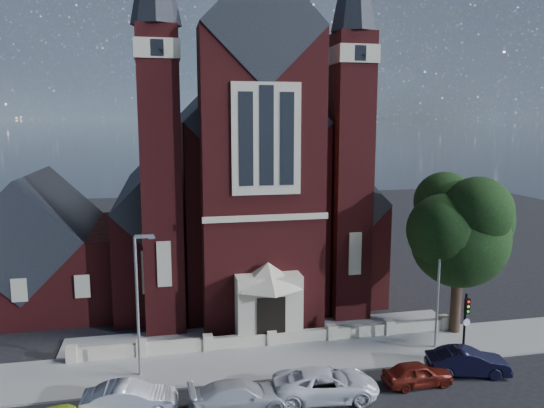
{
  "coord_description": "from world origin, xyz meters",
  "views": [
    {
      "loc": [
        -6.44,
        -24.64,
        14.23
      ],
      "look_at": [
        1.2,
        12.0,
        8.22
      ],
      "focal_mm": 35.0,
      "sensor_mm": 36.0,
      "label": 1
    }
  ],
  "objects": [
    {
      "name": "street_lamp_left",
      "position": [
        -7.91,
        4.0,
        4.6
      ],
      "size": [
        1.16,
        0.22,
        8.09
      ],
      "color": "gray",
      "rests_on": "ground"
    },
    {
      "name": "car_silver_a",
      "position": [
        -8.32,
        0.22,
        0.75
      ],
      "size": [
        4.65,
        1.84,
        1.51
      ],
      "primitive_type": "imported",
      "rotation": [
        0.0,
        0.0,
        1.52
      ],
      "color": "#B1B2B9",
      "rests_on": "ground"
    },
    {
      "name": "church",
      "position": [
        -0.0,
        22.94,
        8.19
      ],
      "size": [
        20.01,
        34.9,
        29.2
      ],
      "color": "#501515",
      "rests_on": "ground"
    },
    {
      "name": "forecourt_wall",
      "position": [
        0.0,
        6.5,
        0.0
      ],
      "size": [
        24.0,
        0.4,
        0.9
      ],
      "primitive_type": "cube",
      "color": "#B2A88E",
      "rests_on": "ground"
    },
    {
      "name": "car_navy",
      "position": [
        10.05,
        0.5,
        0.74
      ],
      "size": [
        4.75,
        2.57,
        1.48
      ],
      "primitive_type": "imported",
      "rotation": [
        0.0,
        0.0,
        1.34
      ],
      "color": "black",
      "rests_on": "ground"
    },
    {
      "name": "pavement_strip",
      "position": [
        0.0,
        4.5,
        0.0
      ],
      "size": [
        60.0,
        5.0,
        0.12
      ],
      "primitive_type": "cube",
      "color": "gray",
      "rests_on": "ground"
    },
    {
      "name": "traffic_signal",
      "position": [
        11.0,
        2.43,
        2.58
      ],
      "size": [
        0.28,
        0.42,
        4.0
      ],
      "color": "black",
      "rests_on": "ground"
    },
    {
      "name": "ground",
      "position": [
        0.0,
        15.0,
        0.0
      ],
      "size": [
        120.0,
        120.0,
        0.0
      ],
      "primitive_type": "plane",
      "color": "black",
      "rests_on": "ground"
    },
    {
      "name": "street_tree",
      "position": [
        12.6,
        5.71,
        6.96
      ],
      "size": [
        6.4,
        6.6,
        10.7
      ],
      "color": "black",
      "rests_on": "ground"
    },
    {
      "name": "car_silver_b",
      "position": [
        -3.04,
        -0.57,
        0.73
      ],
      "size": [
        5.13,
        2.27,
        1.47
      ],
      "primitive_type": "imported",
      "rotation": [
        0.0,
        0.0,
        1.61
      ],
      "color": "#ACAFB4",
      "rests_on": "ground"
    },
    {
      "name": "parish_hall",
      "position": [
        -16.0,
        18.0,
        4.01
      ],
      "size": [
        12.0,
        12.2,
        10.24
      ],
      "color": "#501515",
      "rests_on": "ground"
    },
    {
      "name": "car_dark_red",
      "position": [
        6.72,
        -0.05,
        0.65
      ],
      "size": [
        3.83,
        1.62,
        1.29
      ],
      "primitive_type": "imported",
      "rotation": [
        0.0,
        0.0,
        1.59
      ],
      "color": "#5D1710",
      "rests_on": "ground"
    },
    {
      "name": "forecourt_paving",
      "position": [
        0.0,
        8.5,
        0.0
      ],
      "size": [
        26.0,
        3.0,
        0.14
      ],
      "primitive_type": "cube",
      "color": "gray",
      "rests_on": "ground"
    },
    {
      "name": "street_lamp_right",
      "position": [
        10.09,
        4.0,
        4.6
      ],
      "size": [
        1.16,
        0.22,
        8.09
      ],
      "color": "gray",
      "rests_on": "ground"
    },
    {
      "name": "car_white_suv",
      "position": [
        1.47,
        -0.31,
        0.76
      ],
      "size": [
        5.67,
        3.01,
        1.52
      ],
      "primitive_type": "imported",
      "rotation": [
        0.0,
        0.0,
        1.48
      ],
      "color": "white",
      "rests_on": "ground"
    }
  ]
}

